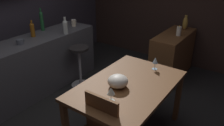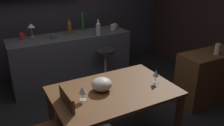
{
  "view_description": "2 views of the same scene",
  "coord_description": "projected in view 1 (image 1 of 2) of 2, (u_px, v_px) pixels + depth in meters",
  "views": [
    {
      "loc": [
        -1.86,
        -1.55,
        2.07
      ],
      "look_at": [
        0.38,
        0.04,
        0.75
      ],
      "focal_mm": 36.05,
      "sensor_mm": 36.0,
      "label": 1
    },
    {
      "loc": [
        -1.06,
        -2.42,
        2.03
      ],
      "look_at": [
        0.33,
        0.14,
        0.8
      ],
      "focal_mm": 37.37,
      "sensor_mm": 36.0,
      "label": 2
    }
  ],
  "objects": [
    {
      "name": "wine_bottle_clear",
      "position": [
        65.0,
        26.0,
        3.66
      ],
      "size": [
        0.08,
        0.08,
        0.28
      ],
      "color": "silver",
      "rests_on": "kitchen_counter"
    },
    {
      "name": "dining_table",
      "position": [
        128.0,
        90.0,
        2.61
      ],
      "size": [
        1.37,
        0.9,
        0.74
      ],
      "color": "brown",
      "rests_on": "ground_plane"
    },
    {
      "name": "ground_plane",
      "position": [
        98.0,
        123.0,
        3.07
      ],
      "size": [
        9.0,
        9.0,
        0.0
      ],
      "primitive_type": "plane",
      "color": "black"
    },
    {
      "name": "cup_slate",
      "position": [
        20.0,
        42.0,
        3.25
      ],
      "size": [
        0.13,
        0.1,
        0.08
      ],
      "color": "#515660",
      "rests_on": "kitchen_counter"
    },
    {
      "name": "sideboard_cabinet",
      "position": [
        172.0,
        55.0,
        4.13
      ],
      "size": [
        1.1,
        0.44,
        0.82
      ],
      "primitive_type": "cube",
      "color": "brown",
      "rests_on": "ground_plane"
    },
    {
      "name": "wine_bottle_green",
      "position": [
        42.0,
        20.0,
        3.8
      ],
      "size": [
        0.06,
        0.06,
        0.38
      ],
      "color": "#1E592D",
      "rests_on": "kitchen_counter"
    },
    {
      "name": "wine_bottle_amber",
      "position": [
        32.0,
        29.0,
        3.53
      ],
      "size": [
        0.07,
        0.07,
        0.26
      ],
      "color": "#8C5114",
      "rests_on": "kitchen_counter"
    },
    {
      "name": "pillar_candle_tall",
      "position": [
        179.0,
        31.0,
        3.84
      ],
      "size": [
        0.08,
        0.08,
        0.18
      ],
      "color": "white",
      "rests_on": "sideboard_cabinet"
    },
    {
      "name": "cup_white",
      "position": [
        74.0,
        22.0,
        4.21
      ],
      "size": [
        0.12,
        0.08,
        0.09
      ],
      "color": "white",
      "rests_on": "kitchen_counter"
    },
    {
      "name": "cup_cream",
      "position": [
        74.0,
        23.0,
        4.08
      ],
      "size": [
        0.11,
        0.08,
        0.11
      ],
      "color": "beige",
      "rests_on": "kitchen_counter"
    },
    {
      "name": "fruit_bowl",
      "position": [
        118.0,
        81.0,
        2.49
      ],
      "size": [
        0.23,
        0.23,
        0.14
      ],
      "primitive_type": "ellipsoid",
      "color": "beige",
      "rests_on": "dining_table"
    },
    {
      "name": "kitchen_counter",
      "position": [
        39.0,
        64.0,
        3.71
      ],
      "size": [
        2.1,
        0.6,
        0.9
      ],
      "primitive_type": "cube",
      "color": "#4C4C51",
      "rests_on": "ground_plane"
    },
    {
      "name": "wine_glass_right",
      "position": [
        111.0,
        91.0,
        2.22
      ],
      "size": [
        0.08,
        0.08,
        0.16
      ],
      "color": "silver",
      "rests_on": "dining_table"
    },
    {
      "name": "vase_brass",
      "position": [
        185.0,
        23.0,
        4.14
      ],
      "size": [
        0.09,
        0.09,
        0.26
      ],
      "color": "#B78C38",
      "rests_on": "sideboard_cabinet"
    },
    {
      "name": "wine_glass_left",
      "position": [
        155.0,
        61.0,
        2.85
      ],
      "size": [
        0.07,
        0.07,
        0.16
      ],
      "color": "silver",
      "rests_on": "dining_table"
    },
    {
      "name": "bar_stool",
      "position": [
        80.0,
        66.0,
        3.78
      ],
      "size": [
        0.34,
        0.34,
        0.72
      ],
      "color": "#262323",
      "rests_on": "ground_plane"
    }
  ]
}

